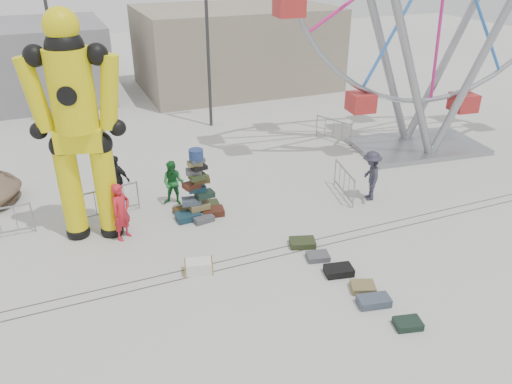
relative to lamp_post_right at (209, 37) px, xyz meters
name	(u,v)px	position (x,y,z in m)	size (l,w,h in m)	color
ground	(250,276)	(-3.09, -13.00, -4.48)	(90.00, 90.00, 0.00)	#9E9E99
track_line_near	(243,265)	(-3.09, -12.40, -4.48)	(40.00, 0.04, 0.01)	#47443F
track_line_far	(238,258)	(-3.09, -12.00, -4.48)	(40.00, 0.04, 0.01)	#47443F
building_right	(236,48)	(3.91, 7.00, -1.98)	(12.00, 8.00, 5.00)	gray
building_left	(18,63)	(-9.09, 9.00, -2.28)	(10.00, 8.00, 4.40)	gray
lamp_post_right	(209,37)	(0.00, 0.00, 0.00)	(1.41, 0.25, 8.00)	#2D2D30
lamp_post_left	(54,40)	(-7.00, 2.00, 0.00)	(1.41, 0.25, 8.00)	#2D2D30
suitcase_tower	(198,197)	(-3.43, -8.95, -3.79)	(1.74, 1.56, 2.49)	#163443
crash_test_dummy	(77,122)	(-6.95, -8.94, -0.61)	(2.92, 1.28, 7.34)	black
steamer_trunk	(199,267)	(-4.41, -12.26, -4.29)	(0.81, 0.47, 0.38)	silver
row_case_0	(302,243)	(-0.97, -12.13, -4.38)	(0.80, 0.56, 0.20)	#2B361B
row_case_1	(318,256)	(-0.88, -12.99, -4.39)	(0.67, 0.49, 0.18)	#4E4F55
row_case_2	(339,271)	(-0.69, -13.89, -4.36)	(0.81, 0.53, 0.24)	black
row_case_3	(363,287)	(-0.47, -14.80, -4.38)	(0.65, 0.53, 0.20)	olive
row_case_4	(374,301)	(-0.54, -15.43, -4.37)	(0.86, 0.47, 0.23)	#3F4A5A
row_case_5	(408,324)	(-0.24, -16.48, -4.39)	(0.67, 0.47, 0.19)	black
barricade_dummy_c	(110,202)	(-6.28, -7.84, -3.93)	(2.00, 0.10, 1.10)	gray
barricade_wheel_front	(344,182)	(2.05, -9.62, -3.93)	(2.00, 0.10, 1.10)	gray
barricade_wheel_back	(333,130)	(4.63, -4.43, -3.93)	(2.00, 0.10, 1.10)	gray
pedestrian_red	(121,212)	(-6.11, -9.51, -3.52)	(0.70, 0.46, 1.93)	red
pedestrian_green	(173,183)	(-4.01, -7.81, -3.64)	(0.81, 0.63, 1.68)	#19672A
pedestrian_black	(117,179)	(-5.85, -6.83, -3.58)	(1.06, 0.44, 1.81)	black
pedestrian_grey	(371,176)	(2.80, -10.20, -3.53)	(1.23, 0.71, 1.90)	#272734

